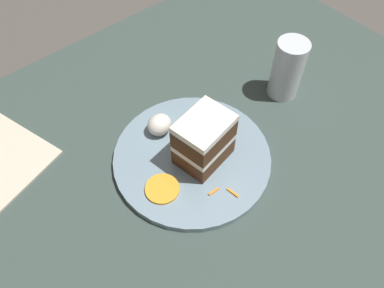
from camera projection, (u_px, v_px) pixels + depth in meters
The scene contains 8 objects.
ground_plane at pixel (208, 166), 0.72m from camera, with size 6.00×6.00×0.00m, color #4C4742.
dining_table at pixel (209, 161), 0.71m from camera, with size 1.11×0.90×0.03m, color #384742.
plate at pixel (192, 157), 0.68m from camera, with size 0.29×0.29×0.01m, color gray.
cake_slice at pixel (205, 141), 0.64m from camera, with size 0.10×0.09×0.10m.
cream_dollop at pixel (160, 125), 0.69m from camera, with size 0.05×0.04×0.04m, color white.
orange_garnish at pixel (162, 189), 0.63m from camera, with size 0.06×0.06×0.00m, color orange.
carrot_shreds_scatter at pixel (210, 145), 0.69m from camera, with size 0.14×0.19×0.00m.
drinking_glass at pixel (286, 73), 0.75m from camera, with size 0.06×0.06×0.13m.
Camera 1 is at (-0.28, -0.28, 0.61)m, focal length 35.00 mm.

